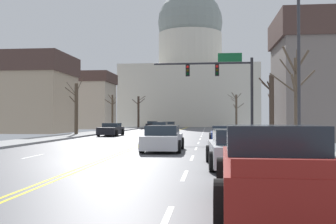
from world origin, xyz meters
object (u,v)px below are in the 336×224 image
sedan_near_01 (163,139)px  sedan_near_00 (223,135)px  signal_gantry (224,78)px  sedan_oncoming_01 (160,127)px  street_lamp_right (293,39)px  sedan_oncoming_02 (169,126)px  sedan_oncoming_03 (152,125)px  sedan_oncoming_00 (111,130)px  pickup_truck_near_03 (278,172)px  sedan_near_02 (238,149)px

sedan_near_01 → sedan_near_00: bearing=65.3°
signal_gantry → sedan_near_01: size_ratio=1.79×
sedan_oncoming_01 → street_lamp_right: bearing=-72.1°
sedan_oncoming_02 → sedan_oncoming_03: same height
sedan_near_01 → sedan_oncoming_03: bearing=98.8°
signal_gantry → sedan_oncoming_00: 12.86m
sedan_oncoming_00 → pickup_truck_near_03: bearing=-70.5°
street_lamp_right → sedan_near_01: (-6.08, 2.07, -4.60)m
sedan_near_00 → sedan_oncoming_02: (-6.91, 30.86, 0.02)m
sedan_near_00 → pickup_truck_near_03: bearing=-89.3°
signal_gantry → sedan_oncoming_03: bearing=106.9°
sedan_near_00 → sedan_oncoming_00: size_ratio=1.07×
sedan_oncoming_00 → sedan_oncoming_01: (3.45, 10.62, 0.00)m
sedan_oncoming_01 → sedan_oncoming_03: size_ratio=0.94×
sedan_near_01 → sedan_oncoming_03: sedan_near_01 is taller
sedan_near_02 → sedan_oncoming_02: size_ratio=1.10×
sedan_near_01 → pickup_truck_near_03: (3.59, -12.79, 0.08)m
signal_gantry → street_lamp_right: (2.56, -13.60, 0.29)m
sedan_oncoming_01 → sedan_oncoming_02: bearing=89.7°
pickup_truck_near_03 → sedan_oncoming_02: pickup_truck_near_03 is taller
signal_gantry → sedan_oncoming_00: signal_gantry is taller
sedan_near_01 → sedan_oncoming_03: (-7.28, 47.01, -0.04)m
sedan_near_01 → sedan_oncoming_01: (-3.63, 28.01, -0.03)m
pickup_truck_near_03 → signal_gantry: bearing=90.2°
street_lamp_right → sedan_oncoming_02: street_lamp_right is taller
pickup_truck_near_03 → sedan_oncoming_03: 60.78m
signal_gantry → sedan_oncoming_00: size_ratio=1.83×
signal_gantry → sedan_near_01: 12.80m
sedan_oncoming_01 → sedan_oncoming_03: sedan_oncoming_01 is taller
sedan_oncoming_00 → sedan_oncoming_03: sedan_oncoming_00 is taller
sedan_oncoming_01 → sedan_oncoming_03: (-3.66, 19.00, -0.00)m
sedan_oncoming_01 → sedan_oncoming_02: size_ratio=0.99×
street_lamp_right → sedan_near_02: bearing=-122.7°
sedan_oncoming_00 → sedan_oncoming_01: bearing=72.0°
sedan_oncoming_01 → pickup_truck_near_03: bearing=-80.0°
pickup_truck_near_03 → sedan_oncoming_01: (-7.21, 40.80, -0.11)m
street_lamp_right → sedan_near_01: size_ratio=1.97×
sedan_near_02 → sedan_oncoming_01: (-6.94, 34.38, -0.02)m
sedan_near_00 → sedan_oncoming_03: 41.15m
sedan_oncoming_01 → sedan_oncoming_02: 10.11m
sedan_oncoming_02 → sedan_oncoming_00: bearing=-99.6°
street_lamp_right → sedan_oncoming_03: 51.08m
sedan_near_02 → sedan_oncoming_00: bearing=113.6°
sedan_near_00 → sedan_oncoming_01: (-6.96, 20.75, 0.03)m
sedan_near_01 → sedan_oncoming_03: size_ratio=0.97×
signal_gantry → street_lamp_right: 13.84m
street_lamp_right → pickup_truck_near_03: bearing=-103.1°
sedan_near_01 → sedan_oncoming_02: 38.29m
street_lamp_right → sedan_oncoming_03: street_lamp_right is taller
street_lamp_right → sedan_oncoming_02: bearing=103.5°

